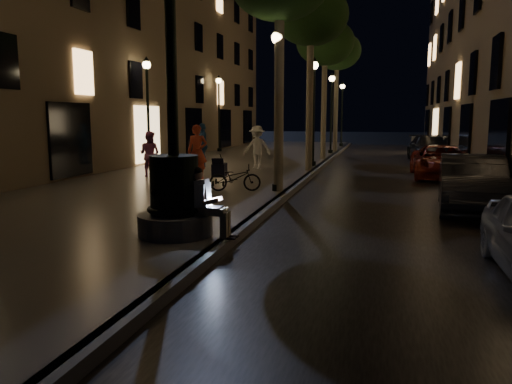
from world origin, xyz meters
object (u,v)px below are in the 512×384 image
(lamp_curb_b, at_px, (314,98))
(stroller, at_px, (219,170))
(lamp_left_b, at_px, (148,98))
(lamp_left_c, at_px, (219,103))
(fountain_lamppost, at_px, (174,182))
(pedestrian_white, at_px, (257,147))
(car_third, at_px, (441,162))
(pedestrian_pink, at_px, (150,154))
(lamp_curb_c, at_px, (332,103))
(tree_second, at_px, (311,17))
(lamp_curb_a, at_px, (277,88))
(bicycle, at_px, (235,178))
(pedestrian_red, at_px, (197,152))
(lamp_curb_d, at_px, (342,106))
(pedestrian_blue, at_px, (203,145))
(car_fifth, at_px, (422,147))
(car_second, at_px, (472,184))
(pedestrian_dark, at_px, (199,144))
(seated_man_laptop, at_px, (206,200))
(tree_third, at_px, (325,43))
(car_rear, at_px, (429,149))

(lamp_curb_b, xyz_separation_m, stroller, (-2.03, -7.32, -2.54))
(lamp_left_b, height_order, lamp_left_c, same)
(fountain_lamppost, bearing_deg, pedestrian_white, 96.75)
(car_third, relative_size, pedestrian_pink, 2.77)
(lamp_curb_c, xyz_separation_m, lamp_left_b, (-7.10, -10.00, 0.00))
(tree_second, relative_size, lamp_curb_b, 1.54)
(tree_second, distance_m, car_third, 7.72)
(lamp_curb_a, relative_size, car_third, 1.04)
(lamp_left_b, relative_size, bicycle, 3.14)
(lamp_curb_a, relative_size, pedestrian_red, 2.49)
(lamp_curb_d, distance_m, pedestrian_blue, 18.50)
(lamp_curb_a, xyz_separation_m, bicycle, (-1.20, -0.37, -2.63))
(lamp_left_b, relative_size, car_fifth, 1.29)
(lamp_curb_d, relative_size, lamp_left_b, 1.00)
(lamp_left_c, xyz_separation_m, pedestrian_blue, (2.47, -9.79, -2.07))
(car_third, bearing_deg, car_second, -90.53)
(lamp_curb_c, height_order, car_third, lamp_curb_c)
(car_third, distance_m, pedestrian_white, 7.46)
(lamp_curb_a, distance_m, lamp_left_c, 17.50)
(lamp_curb_c, height_order, lamp_left_c, same)
(lamp_left_b, distance_m, pedestrian_dark, 4.11)
(fountain_lamppost, distance_m, lamp_left_b, 13.75)
(car_third, bearing_deg, pedestrian_dark, 164.64)
(pedestrian_pink, bearing_deg, seated_man_laptop, 127.32)
(fountain_lamppost, bearing_deg, pedestrian_red, 107.91)
(fountain_lamppost, relative_size, lamp_left_c, 1.08)
(tree_third, bearing_deg, car_third, -47.39)
(fountain_lamppost, xyz_separation_m, stroller, (-1.33, 6.68, -0.51))
(stroller, xyz_separation_m, pedestrian_red, (-1.28, 1.40, 0.47))
(pedestrian_blue, relative_size, pedestrian_dark, 1.17)
(tree_second, distance_m, car_rear, 10.95)
(pedestrian_blue, bearing_deg, tree_third, 125.72)
(fountain_lamppost, relative_size, lamp_curb_a, 1.08)
(lamp_left_c, height_order, car_fifth, lamp_left_c)
(car_second, xyz_separation_m, car_third, (0.04, 7.22, -0.08))
(lamp_curb_d, xyz_separation_m, bicycle, (-1.20, -24.37, -2.63))
(fountain_lamppost, distance_m, lamp_curb_a, 6.37)
(car_fifth, xyz_separation_m, pedestrian_white, (-7.50, -10.77, 0.50))
(tree_third, xyz_separation_m, pedestrian_pink, (-5.30, -9.62, -5.10))
(seated_man_laptop, xyz_separation_m, tree_second, (0.19, 12.00, 5.44))
(car_second, xyz_separation_m, car_fifth, (0.10, 17.81, -0.11))
(fountain_lamppost, relative_size, lamp_curb_c, 1.08)
(fountain_lamppost, xyz_separation_m, pedestrian_dark, (-5.27, 15.28, -0.19))
(fountain_lamppost, xyz_separation_m, seated_man_laptop, (0.61, 0.00, -0.32))
(lamp_curb_c, xyz_separation_m, pedestrian_pink, (-5.30, -13.62, -2.20))
(pedestrian_blue, bearing_deg, pedestrian_white, 70.55)
(seated_man_laptop, xyz_separation_m, lamp_curb_b, (0.09, 14.00, 2.34))
(lamp_curb_c, height_order, lamp_left_b, same)
(lamp_left_b, xyz_separation_m, stroller, (5.07, -5.32, -2.54))
(lamp_curb_b, relative_size, stroller, 4.82)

